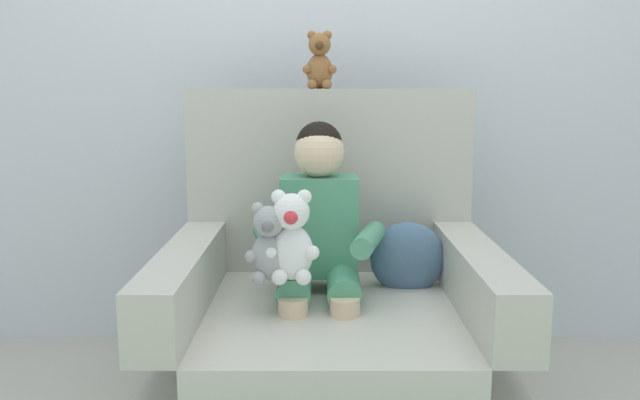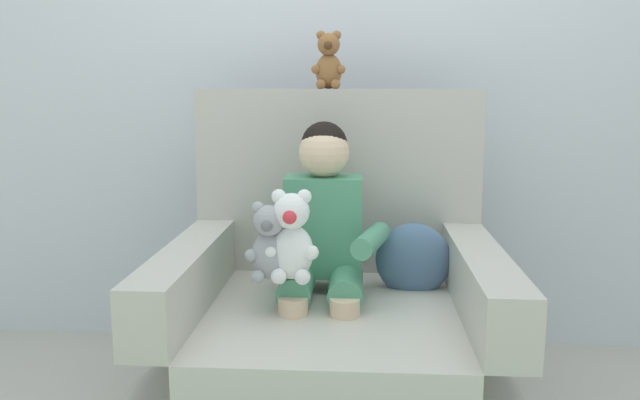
% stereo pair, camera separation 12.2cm
% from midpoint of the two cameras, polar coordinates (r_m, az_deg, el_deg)
% --- Properties ---
extents(back_wall, '(6.00, 0.10, 2.60)m').
position_cam_midpoint_polar(back_wall, '(2.77, -0.45, 13.89)').
color(back_wall, silver).
rests_on(back_wall, ground).
extents(armchair, '(1.06, 1.00, 1.11)m').
position_cam_midpoint_polar(armchair, '(2.18, -0.60, -11.09)').
color(armchair, '#BCB7AD').
rests_on(armchair, ground).
extents(seated_child, '(0.45, 0.39, 0.82)m').
position_cam_midpoint_polar(seated_child, '(2.11, -1.65, -3.06)').
color(seated_child, '#4C9370').
rests_on(seated_child, armchair).
extents(plush_white, '(0.17, 0.14, 0.28)m').
position_cam_midpoint_polar(plush_white, '(1.93, -4.28, -3.50)').
color(plush_white, white).
rests_on(plush_white, armchair).
extents(plush_grey, '(0.15, 0.12, 0.24)m').
position_cam_midpoint_polar(plush_grey, '(1.94, -6.30, -4.01)').
color(plush_grey, '#9E9EA3').
rests_on(plush_grey, armchair).
extents(plush_brown_on_backrest, '(0.13, 0.10, 0.21)m').
position_cam_midpoint_polar(plush_brown_on_backrest, '(2.40, -1.44, 12.25)').
color(plush_brown_on_backrest, brown).
rests_on(plush_brown_on_backrest, armchair).
extents(throw_pillow, '(0.27, 0.13, 0.26)m').
position_cam_midpoint_polar(throw_pillow, '(2.25, 6.36, -5.23)').
color(throw_pillow, slate).
rests_on(throw_pillow, armchair).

